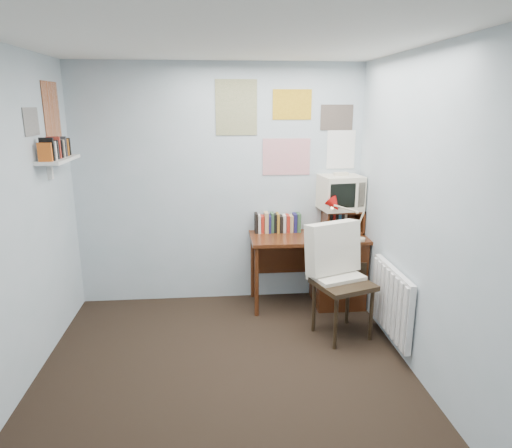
{
  "coord_description": "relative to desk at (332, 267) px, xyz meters",
  "views": [
    {
      "loc": [
        -0.06,
        -3.0,
        2.09
      ],
      "look_at": [
        0.31,
        0.96,
        1.04
      ],
      "focal_mm": 32.0,
      "sensor_mm": 36.0,
      "label": 1
    }
  ],
  "objects": [
    {
      "name": "wall_shelf",
      "position": [
        -2.57,
        -0.38,
        1.21
      ],
      "size": [
        0.2,
        0.62,
        0.24
      ],
      "primitive_type": "cube",
      "color": "white",
      "rests_on": "left_wall"
    },
    {
      "name": "ground",
      "position": [
        -1.17,
        -1.48,
        -0.41
      ],
      "size": [
        3.5,
        3.5,
        0.0
      ],
      "primitive_type": "plane",
      "color": "black",
      "rests_on": "ground"
    },
    {
      "name": "radiator",
      "position": [
        0.29,
        -0.93,
        0.01
      ],
      "size": [
        0.09,
        0.8,
        0.6
      ],
      "primitive_type": "cube",
      "color": "white",
      "rests_on": "right_wall"
    },
    {
      "name": "desk_chair",
      "position": [
        -0.09,
        -0.72,
        0.1
      ],
      "size": [
        0.65,
        0.64,
        1.01
      ],
      "primitive_type": "cube",
      "rotation": [
        0.0,
        0.0,
        0.34
      ],
      "color": "black",
      "rests_on": "ground"
    },
    {
      "name": "book_row",
      "position": [
        -0.51,
        0.18,
        0.46
      ],
      "size": [
        0.6,
        0.14,
        0.22
      ],
      "primitive_type": "cube",
      "color": "#512612",
      "rests_on": "desk"
    },
    {
      "name": "crt_tv",
      "position": [
        0.08,
        0.13,
        0.8
      ],
      "size": [
        0.46,
        0.43,
        0.39
      ],
      "primitive_type": "cube",
      "rotation": [
        0.0,
        0.0,
        0.13
      ],
      "color": "beige",
      "rests_on": "tv_riser"
    },
    {
      "name": "desk",
      "position": [
        0.0,
        0.0,
        0.0
      ],
      "size": [
        1.2,
        0.55,
        0.76
      ],
      "color": "#512612",
      "rests_on": "ground"
    },
    {
      "name": "tv_riser",
      "position": [
        0.12,
        0.11,
        0.48
      ],
      "size": [
        0.4,
        0.3,
        0.25
      ],
      "primitive_type": "cube",
      "color": "#512612",
      "rests_on": "desk"
    },
    {
      "name": "back_wall",
      "position": [
        -1.17,
        0.27,
        0.84
      ],
      "size": [
        3.0,
        0.02,
        2.5
      ],
      "primitive_type": "cube",
      "color": "silver",
      "rests_on": "ground"
    },
    {
      "name": "posters_back",
      "position": [
        -0.47,
        0.26,
        1.44
      ],
      "size": [
        1.2,
        0.01,
        0.9
      ],
      "primitive_type": "cube",
      "color": "white",
      "rests_on": "back_wall"
    },
    {
      "name": "posters_left",
      "position": [
        -2.67,
        -0.38,
        1.59
      ],
      "size": [
        0.01,
        0.7,
        0.6
      ],
      "primitive_type": "cube",
      "color": "white",
      "rests_on": "left_wall"
    },
    {
      "name": "right_wall",
      "position": [
        0.33,
        -1.48,
        0.84
      ],
      "size": [
        0.02,
        3.5,
        2.5
      ],
      "primitive_type": "cube",
      "color": "silver",
      "rests_on": "ground"
    },
    {
      "name": "desk_lamp",
      "position": [
        0.21,
        -0.22,
        0.54
      ],
      "size": [
        0.32,
        0.29,
        0.38
      ],
      "primitive_type": "cube",
      "rotation": [
        0.0,
        0.0,
        0.29
      ],
      "color": "red",
      "rests_on": "desk"
    },
    {
      "name": "ceiling",
      "position": [
        -1.17,
        -1.48,
        2.09
      ],
      "size": [
        3.0,
        3.5,
        0.02
      ],
      "primitive_type": "cube",
      "color": "white",
      "rests_on": "back_wall"
    }
  ]
}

